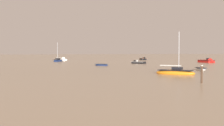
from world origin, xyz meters
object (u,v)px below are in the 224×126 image
object	(u,v)px
motorboat_moored_2	(137,63)
motorboat_moored_4	(144,59)
sailboat_moored_1	(175,72)
mooring_post_near	(202,74)
sailboat_moored_2	(58,61)
rowboat_moored_2	(201,69)
motorboat_moored_0	(62,60)
rowboat_moored_1	(102,65)
motorboat_moored_1	(208,62)

from	to	relation	value
motorboat_moored_2	motorboat_moored_4	distance (m)	34.97
sailboat_moored_1	mooring_post_near	world-z (taller)	sailboat_moored_1
sailboat_moored_2	rowboat_moored_2	bearing A→B (deg)	49.72
motorboat_moored_0	rowboat_moored_1	xyz separation A→B (m)	(-8.04, -39.81, -0.11)
motorboat_moored_2	mooring_post_near	xyz separation A→B (m)	(-23.21, -39.80, 0.59)
motorboat_moored_4	rowboat_moored_2	size ratio (longest dim) A/B	1.43
motorboat_moored_0	rowboat_moored_2	bearing A→B (deg)	-84.71
sailboat_moored_2	rowboat_moored_2	size ratio (longest dim) A/B	1.68
rowboat_moored_2	motorboat_moored_4	bearing A→B (deg)	6.40
rowboat_moored_1	rowboat_moored_2	world-z (taller)	rowboat_moored_2
motorboat_moored_2	rowboat_moored_1	size ratio (longest dim) A/B	1.23
sailboat_moored_2	rowboat_moored_2	distance (m)	52.43
motorboat_moored_0	sailboat_moored_1	world-z (taller)	sailboat_moored_1
motorboat_moored_0	mooring_post_near	size ratio (longest dim) A/B	2.52
motorboat_moored_1	rowboat_moored_1	xyz separation A→B (m)	(-33.45, 0.35, -0.13)
motorboat_moored_2	motorboat_moored_4	size ratio (longest dim) A/B	0.83
motorboat_moored_2	rowboat_moored_1	distance (m)	14.14
motorboat_moored_1	motorboat_moored_4	size ratio (longest dim) A/B	1.18
motorboat_moored_1	motorboat_moored_2	distance (m)	20.95
sailboat_moored_2	motorboat_moored_2	xyz separation A→B (m)	(10.50, -25.46, -0.07)
motorboat_moored_0	sailboat_moored_2	xyz separation A→B (m)	(-5.34, -9.29, 0.01)
rowboat_moored_1	mooring_post_near	bearing A→B (deg)	144.07
rowboat_moored_1	rowboat_moored_2	distance (m)	22.45
motorboat_moored_0	motorboat_moored_2	size ratio (longest dim) A/B	1.07
sailboat_moored_1	rowboat_moored_2	distance (m)	10.52
motorboat_moored_0	motorboat_moored_1	size ratio (longest dim) A/B	0.75
mooring_post_near	motorboat_moored_1	bearing A→B (deg)	38.37
sailboat_moored_2	motorboat_moored_1	bearing A→B (deg)	91.96
motorboat_moored_2	mooring_post_near	distance (m)	46.08
motorboat_moored_1	rowboat_moored_1	world-z (taller)	motorboat_moored_1
motorboat_moored_0	sailboat_moored_2	distance (m)	10.72
rowboat_moored_2	motorboat_moored_2	bearing A→B (deg)	20.25
motorboat_moored_4	rowboat_moored_2	world-z (taller)	motorboat_moored_4
sailboat_moored_1	rowboat_moored_1	world-z (taller)	sailboat_moored_1
sailboat_moored_1	rowboat_moored_2	xyz separation A→B (m)	(9.67, 4.14, -0.09)
motorboat_moored_2	mooring_post_near	bearing A→B (deg)	133.24
motorboat_moored_4	rowboat_moored_1	world-z (taller)	motorboat_moored_4
rowboat_moored_2	mooring_post_near	world-z (taller)	mooring_post_near
motorboat_moored_0	mooring_post_near	bearing A→B (deg)	-95.60
sailboat_moored_2	motorboat_moored_2	world-z (taller)	sailboat_moored_2
motorboat_moored_1	motorboat_moored_2	world-z (taller)	motorboat_moored_1
rowboat_moored_1	mooring_post_near	xyz separation A→B (m)	(-10.00, -34.74, 0.64)
rowboat_moored_2	mooring_post_near	size ratio (longest dim) A/B	1.98
motorboat_moored_0	mooring_post_near	xyz separation A→B (m)	(-18.04, -74.56, 0.53)
motorboat_moored_1	motorboat_moored_0	bearing A→B (deg)	-133.05
motorboat_moored_1	motorboat_moored_4	distance (m)	31.67
motorboat_moored_0	mooring_post_near	distance (m)	76.71
motorboat_moored_4	mooring_post_near	world-z (taller)	mooring_post_near
sailboat_moored_1	motorboat_moored_4	xyz separation A→B (m)	(41.00, 57.17, -0.01)
sailboat_moored_2	motorboat_moored_4	distance (m)	33.76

